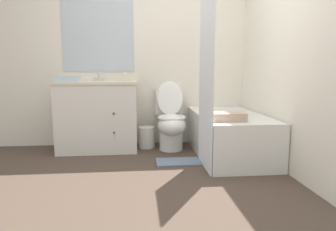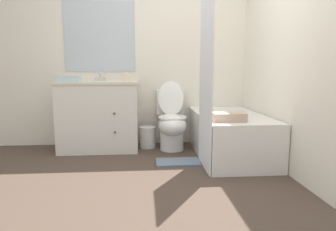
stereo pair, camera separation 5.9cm
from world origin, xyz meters
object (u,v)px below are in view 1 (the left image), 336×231
(toilet, at_px, (171,121))
(vanity_cabinet, at_px, (98,115))
(bathtub, at_px, (229,135))
(tissue_box, at_px, (125,78))
(bath_mat, at_px, (178,162))
(hand_towel_folded, at_px, (68,79))
(sink_faucet, at_px, (99,78))
(wastebasket, at_px, (147,137))
(bath_towel_folded, at_px, (229,117))

(toilet, bearing_deg, vanity_cabinet, 176.13)
(bathtub, relative_size, tissue_box, 11.89)
(vanity_cabinet, distance_m, bathtub, 1.64)
(tissue_box, bearing_deg, bath_mat, -52.09)
(vanity_cabinet, relative_size, hand_towel_folded, 3.66)
(bathtub, bearing_deg, vanity_cabinet, 164.82)
(vanity_cabinet, height_order, toilet, same)
(sink_faucet, relative_size, wastebasket, 0.52)
(bath_mat, bearing_deg, hand_towel_folded, 157.82)
(tissue_box, bearing_deg, bathtub, -23.68)
(tissue_box, xyz_separation_m, bath_mat, (0.59, -0.76, -0.90))
(bath_mat, bearing_deg, sink_faucet, 137.72)
(tissue_box, height_order, bath_towel_folded, tissue_box)
(bath_mat, bearing_deg, wastebasket, 115.15)
(bath_towel_folded, bearing_deg, sink_faucet, 142.39)
(wastebasket, distance_m, bath_mat, 0.77)
(vanity_cabinet, xyz_separation_m, tissue_box, (0.34, 0.11, 0.47))
(sink_faucet, xyz_separation_m, tissue_box, (0.34, -0.09, 0.01))
(sink_faucet, height_order, hand_towel_folded, sink_faucet)
(toilet, distance_m, tissue_box, 0.82)
(hand_towel_folded, bearing_deg, toilet, 3.44)
(vanity_cabinet, relative_size, bath_towel_folded, 3.01)
(hand_towel_folded, bearing_deg, bath_towel_folded, -23.47)
(bath_mat, bearing_deg, tissue_box, 127.91)
(sink_faucet, distance_m, hand_towel_folded, 0.46)
(toilet, xyz_separation_m, tissue_box, (-0.58, 0.18, 0.55))
(sink_faucet, bearing_deg, vanity_cabinet, -90.00)
(sink_faucet, relative_size, toilet, 0.16)
(wastebasket, bearing_deg, vanity_cabinet, -176.17)
(tissue_box, distance_m, hand_towel_folded, 0.70)
(toilet, relative_size, wastebasket, 3.17)
(sink_faucet, distance_m, bathtub, 1.82)
(wastebasket, distance_m, tissue_box, 0.82)
(sink_faucet, relative_size, hand_towel_folded, 0.53)
(toilet, relative_size, tissue_box, 7.29)
(sink_faucet, distance_m, wastebasket, 0.99)
(bathtub, bearing_deg, sink_faucet, 158.24)
(toilet, relative_size, hand_towel_folded, 3.22)
(sink_faucet, bearing_deg, bathtub, -21.76)
(tissue_box, xyz_separation_m, hand_towel_folded, (-0.66, -0.25, -0.00))
(bathtub, xyz_separation_m, bath_mat, (-0.64, -0.22, -0.24))
(bath_mat, bearing_deg, bath_towel_folded, -26.69)
(vanity_cabinet, distance_m, bath_mat, 1.22)
(wastebasket, height_order, hand_towel_folded, hand_towel_folded)
(sink_faucet, xyz_separation_m, hand_towel_folded, (-0.32, -0.34, 0.00))
(wastebasket, xyz_separation_m, bath_mat, (0.32, -0.69, -0.13))
(vanity_cabinet, relative_size, bath_mat, 2.07)
(bathtub, xyz_separation_m, hand_towel_folded, (-1.89, 0.29, 0.66))
(vanity_cabinet, bearing_deg, bathtub, -15.18)
(wastebasket, distance_m, bath_towel_folded, 1.30)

